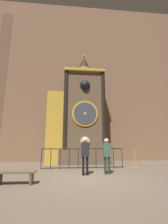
# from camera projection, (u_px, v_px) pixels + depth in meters

# --- Properties ---
(ground_plane) EXTENTS (28.00, 28.00, 0.00)m
(ground_plane) POSITION_uv_depth(u_px,v_px,m) (90.00, 179.00, 6.00)
(ground_plane) COLOR brown
(cathedral_back_wall) EXTENTS (24.00, 0.32, 14.25)m
(cathedral_back_wall) POSITION_uv_depth(u_px,v_px,m) (79.00, 77.00, 13.13)
(cathedral_back_wall) COLOR #846047
(cathedral_back_wall) RESTS_ON ground_plane
(clock_tower) EXTENTS (4.45, 1.82, 8.44)m
(clock_tower) POSITION_uv_depth(u_px,v_px,m) (79.00, 115.00, 11.15)
(clock_tower) COLOR brown
(clock_tower) RESTS_ON ground_plane
(railing_fence) EXTENTS (4.67, 0.05, 1.12)m
(railing_fence) POSITION_uv_depth(u_px,v_px,m) (83.00, 157.00, 8.56)
(railing_fence) COLOR black
(railing_fence) RESTS_ON ground_plane
(visitor_near) EXTENTS (0.38, 0.29, 1.69)m
(visitor_near) POSITION_uv_depth(u_px,v_px,m) (85.00, 152.00, 6.94)
(visitor_near) COLOR black
(visitor_near) RESTS_ON ground_plane
(visitor_far) EXTENTS (0.35, 0.23, 1.64)m
(visitor_far) POSITION_uv_depth(u_px,v_px,m) (107.00, 152.00, 7.14)
(visitor_far) COLOR #213427
(visitor_far) RESTS_ON ground_plane
(stanchion_post) EXTENTS (0.28, 0.28, 1.07)m
(stanchion_post) POSITION_uv_depth(u_px,v_px,m) (136.00, 161.00, 8.84)
(stanchion_post) COLOR #B28E33
(stanchion_post) RESTS_ON ground_plane
(visitor_bench) EXTENTS (1.38, 0.40, 0.44)m
(visitor_bench) POSITION_uv_depth(u_px,v_px,m) (16.00, 175.00, 5.31)
(visitor_bench) COLOR brown
(visitor_bench) RESTS_ON ground_plane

